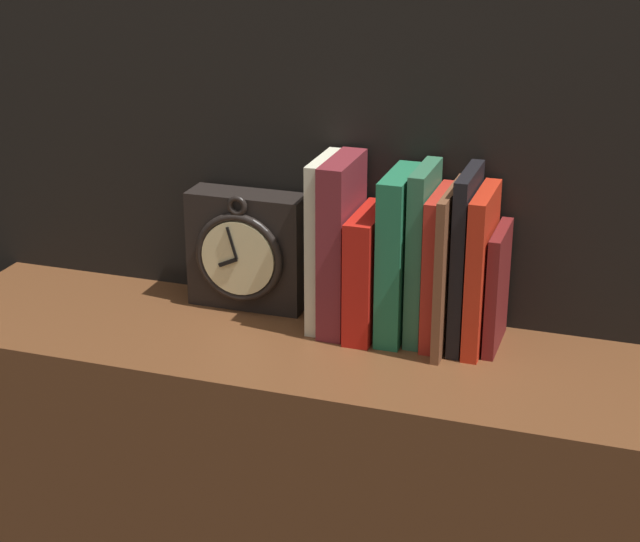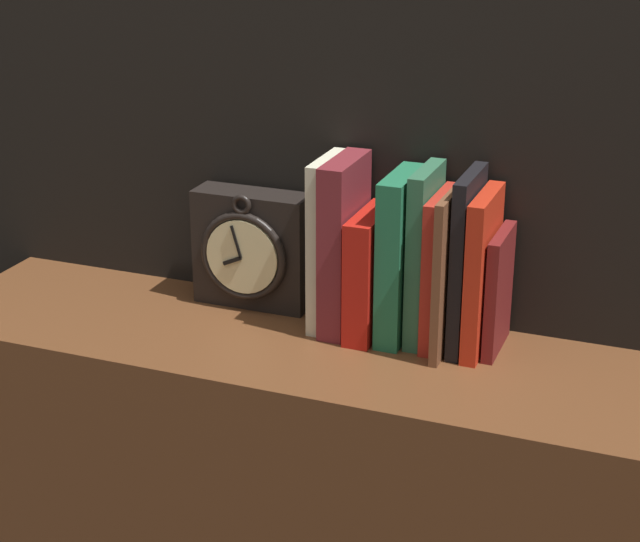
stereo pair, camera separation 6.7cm
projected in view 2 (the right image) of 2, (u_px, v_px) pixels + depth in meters
clock at (252, 249)px, 1.63m from camera, size 0.18×0.08×0.19m
book_slot0_cream at (327, 242)px, 1.55m from camera, size 0.02×0.12×0.25m
book_slot1_maroon at (344, 245)px, 1.54m from camera, size 0.04×0.13×0.26m
book_slot2_red at (370, 273)px, 1.54m from camera, size 0.04×0.13×0.18m
book_slot3_green at (400, 257)px, 1.51m from camera, size 0.04×0.13×0.24m
book_slot4_green at (424, 255)px, 1.50m from camera, size 0.02×0.12×0.25m
book_slot5_red at (440, 269)px, 1.50m from camera, size 0.02×0.12×0.22m
book_slot6_brown at (450, 270)px, 1.48m from camera, size 0.01×0.15×0.23m
book_slot7_black at (466, 262)px, 1.48m from camera, size 0.02×0.12×0.25m
book_slot8_red at (482, 273)px, 1.47m from camera, size 0.02×0.13×0.23m
book_slot9_maroon at (499, 292)px, 1.48m from camera, size 0.02×0.11×0.17m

